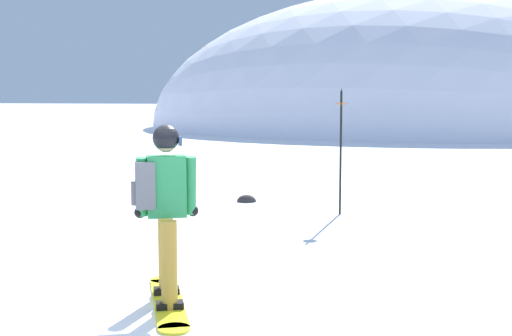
# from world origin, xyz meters

# --- Properties ---
(ground_plane) EXTENTS (300.00, 300.00, 0.00)m
(ground_plane) POSITION_xyz_m (0.00, 0.00, 0.00)
(ground_plane) COLOR white
(ridge_peak_main) EXTENTS (33.28, 29.95, 16.87)m
(ridge_peak_main) POSITION_xyz_m (1.32, 38.56, 0.00)
(ridge_peak_main) COLOR white
(ridge_peak_main) RESTS_ON ground
(snowboarder_main) EXTENTS (0.94, 1.69, 1.71)m
(snowboarder_main) POSITION_xyz_m (-0.22, 0.14, 0.92)
(snowboarder_main) COLOR yellow
(snowboarder_main) RESTS_ON ground
(piste_marker_near) EXTENTS (0.20, 0.20, 2.11)m
(piste_marker_near) POSITION_xyz_m (0.79, 5.48, 1.20)
(piste_marker_near) COLOR black
(piste_marker_near) RESTS_ON ground
(rock_small) EXTENTS (0.37, 0.31, 0.26)m
(rock_small) POSITION_xyz_m (-1.08, 6.42, 0.00)
(rock_small) COLOR #383333
(rock_small) RESTS_ON ground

